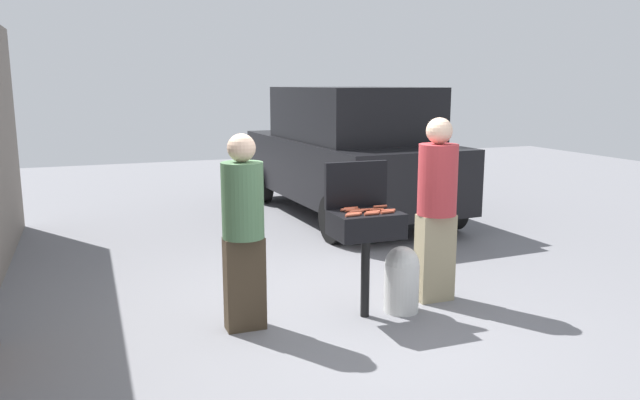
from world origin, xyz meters
name	(u,v)px	position (x,y,z in m)	size (l,w,h in m)	color
ground_plane	(339,319)	(0.00, 0.00, 0.00)	(24.00, 24.00, 0.00)	slate
bbq_grill	(366,228)	(0.24, -0.03, 0.82)	(0.60, 0.44, 0.96)	black
grill_lid_open	(356,185)	(0.24, 0.19, 1.17)	(0.60, 0.05, 0.42)	black
hot_dog_0	(376,210)	(0.34, -0.03, 0.98)	(0.03, 0.03, 0.13)	#AD4228
hot_dog_1	(351,208)	(0.15, 0.11, 0.98)	(0.03, 0.03, 0.13)	#AD4228
hot_dog_2	(348,209)	(0.11, 0.08, 0.98)	(0.03, 0.03, 0.13)	#C6593D
hot_dog_3	(356,212)	(0.14, -0.03, 0.98)	(0.03, 0.03, 0.13)	#C6593D
hot_dog_4	(353,215)	(0.05, -0.15, 0.98)	(0.03, 0.03, 0.13)	#C6593D
hot_dog_5	(353,210)	(0.13, 0.03, 0.98)	(0.03, 0.03, 0.13)	#AD4228
hot_dog_6	(354,214)	(0.09, -0.11, 0.98)	(0.03, 0.03, 0.13)	#B74C33
hot_dog_7	(373,212)	(0.27, -0.11, 0.98)	(0.03, 0.03, 0.13)	#C6593D
hot_dog_8	(372,214)	(0.23, -0.16, 0.98)	(0.03, 0.03, 0.13)	#B74C33
hot_dog_9	(380,207)	(0.43, 0.09, 0.98)	(0.03, 0.03, 0.13)	#B74C33
hot_dog_10	(388,211)	(0.42, -0.09, 0.98)	(0.03, 0.03, 0.13)	#B74C33
hot_dog_11	(367,210)	(0.26, 0.00, 0.98)	(0.03, 0.03, 0.13)	#B74C33
hot_dog_12	(387,212)	(0.39, -0.15, 0.98)	(0.03, 0.03, 0.13)	#B74C33
propane_tank	(402,278)	(0.61, -0.03, 0.32)	(0.32, 0.32, 0.62)	silver
person_left	(243,225)	(-0.84, 0.09, 0.91)	(0.35, 0.35, 1.68)	#3F3323
person_right	(437,203)	(1.05, 0.13, 0.96)	(0.37, 0.37, 1.77)	gray
parked_minivan	(348,151)	(1.82, 4.01, 1.03)	(2.20, 4.48, 2.02)	black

